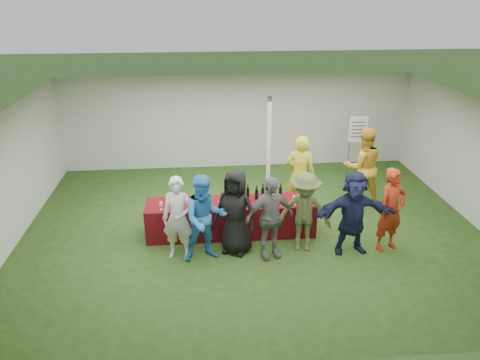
{
  "coord_description": "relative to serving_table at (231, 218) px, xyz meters",
  "views": [
    {
      "loc": [
        -1.1,
        -9.07,
        5.02
      ],
      "look_at": [
        -0.29,
        -0.1,
        1.25
      ],
      "focal_mm": 35.0,
      "sensor_mm": 36.0,
      "label": 1
    }
  ],
  "objects": [
    {
      "name": "dump_bucket",
      "position": [
        1.52,
        -0.22,
        0.46
      ],
      "size": [
        0.25,
        0.25,
        0.18
      ],
      "primitive_type": "cylinder",
      "color": "slate",
      "rests_on": "serving_table"
    },
    {
      "name": "customer_5",
      "position": [
        2.36,
        -0.95,
        0.49
      ],
      "size": [
        1.62,
        0.58,
        1.73
      ],
      "primitive_type": "imported",
      "rotation": [
        0.0,
        0.0,
        0.04
      ],
      "color": "#191D3F",
      "rests_on": "ground"
    },
    {
      "name": "serving_table",
      "position": [
        0.0,
        0.0,
        0.0
      ],
      "size": [
        3.6,
        0.8,
        0.75
      ],
      "primitive_type": "cube",
      "color": "maroon",
      "rests_on": "ground"
    },
    {
      "name": "customer_6",
      "position": [
        3.14,
        -0.92,
        0.5
      ],
      "size": [
        0.75,
        0.63,
        1.75
      ],
      "primitive_type": "imported",
      "rotation": [
        0.0,
        0.0,
        0.38
      ],
      "color": "#A72812",
      "rests_on": "ground"
    },
    {
      "name": "customer_4",
      "position": [
        1.42,
        -0.79,
        0.46
      ],
      "size": [
        1.18,
        0.81,
        1.68
      ],
      "primitive_type": "imported",
      "rotation": [
        0.0,
        0.0,
        -0.19
      ],
      "color": "#4C552E",
      "rests_on": "ground"
    },
    {
      "name": "ground",
      "position": [
        0.49,
        0.1,
        -0.38
      ],
      "size": [
        60.0,
        60.0,
        0.0
      ],
      "primitive_type": "plane",
      "color": "#284719",
      "rests_on": "ground"
    },
    {
      "name": "bar_towel",
      "position": [
        1.5,
        0.05,
        0.39
      ],
      "size": [
        0.25,
        0.18,
        0.03
      ],
      "primitive_type": "cube",
      "color": "white",
      "rests_on": "serving_table"
    },
    {
      "name": "tent",
      "position": [
        0.99,
        1.3,
        0.98
      ],
      "size": [
        10.0,
        10.0,
        10.0
      ],
      "color": "white",
      "rests_on": "ground"
    },
    {
      "name": "staff_pourer",
      "position": [
        1.68,
        0.9,
        0.57
      ],
      "size": [
        0.79,
        0.64,
        1.9
      ],
      "primitive_type": "imported",
      "rotation": [
        0.0,
        0.0,
        2.85
      ],
      "color": "gold",
      "rests_on": "ground"
    },
    {
      "name": "wine_list_sign",
      "position": [
        3.62,
        2.74,
        0.94
      ],
      "size": [
        0.5,
        0.03,
        1.8
      ],
      "color": "slate",
      "rests_on": "ground"
    },
    {
      "name": "wine_bottles",
      "position": [
        0.69,
        0.15,
        0.5
      ],
      "size": [
        0.88,
        0.17,
        0.32
      ],
      "color": "black",
      "rests_on": "serving_table"
    },
    {
      "name": "customer_2",
      "position": [
        0.04,
        -0.75,
        0.51
      ],
      "size": [
        1.02,
        0.89,
        1.77
      ],
      "primitive_type": "imported",
      "rotation": [
        0.0,
        0.0,
        -0.47
      ],
      "color": "black",
      "rests_on": "ground"
    },
    {
      "name": "customer_1",
      "position": [
        -0.56,
        -0.96,
        0.51
      ],
      "size": [
        0.96,
        0.81,
        1.76
      ],
      "primitive_type": "imported",
      "rotation": [
        0.0,
        0.0,
        0.17
      ],
      "color": "#2D7DCF",
      "rests_on": "ground"
    },
    {
      "name": "customer_3",
      "position": [
        0.69,
        -0.99,
        0.47
      ],
      "size": [
        1.07,
        0.68,
        1.7
      ],
      "primitive_type": "imported",
      "rotation": [
        0.0,
        0.0,
        0.28
      ],
      "color": "slate",
      "rests_on": "ground"
    },
    {
      "name": "water_bottle",
      "position": [
        0.05,
        0.08,
        0.48
      ],
      "size": [
        0.07,
        0.07,
        0.23
      ],
      "color": "silver",
      "rests_on": "serving_table"
    },
    {
      "name": "wine_glasses",
      "position": [
        -0.23,
        -0.26,
        0.49
      ],
      "size": [
        2.84,
        0.17,
        0.16
      ],
      "color": "silver",
      "rests_on": "serving_table"
    },
    {
      "name": "staff_back",
      "position": [
        3.28,
        1.22,
        0.6
      ],
      "size": [
        0.96,
        0.75,
        1.95
      ],
      "primitive_type": "imported",
      "rotation": [
        0.0,
        0.0,
        3.13
      ],
      "color": "gold",
      "rests_on": "ground"
    },
    {
      "name": "customer_0",
      "position": [
        -1.08,
        -0.85,
        0.47
      ],
      "size": [
        0.69,
        0.53,
        1.7
      ],
      "primitive_type": "imported",
      "rotation": [
        0.0,
        0.0,
        -0.21
      ],
      "color": "silver",
      "rests_on": "ground"
    }
  ]
}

